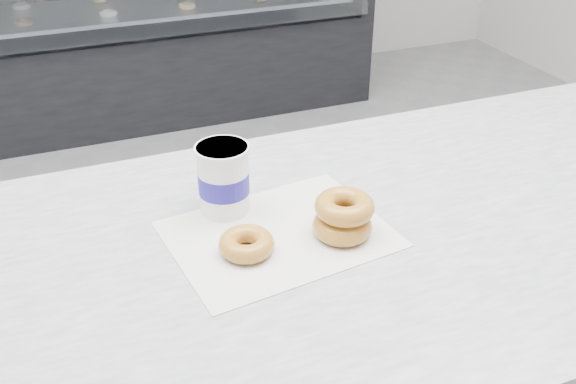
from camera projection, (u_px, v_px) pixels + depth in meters
name	position (u px, v px, depth m)	size (l,w,h in m)	color
ground	(290.00, 357.00, 2.02)	(5.00, 5.00, 0.00)	gray
display_case	(145.00, 23.00, 3.46)	(2.40, 0.74, 1.25)	black
wax_paper	(279.00, 234.00, 1.03)	(0.34, 0.26, 0.00)	silver
donut_single	(247.00, 244.00, 0.98)	(0.09, 0.09, 0.03)	#B39231
donut_stack	(343.00, 216.00, 1.01)	(0.13, 0.13, 0.07)	#B39231
coffee_cup	(224.00, 179.00, 1.06)	(0.10, 0.10, 0.12)	white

